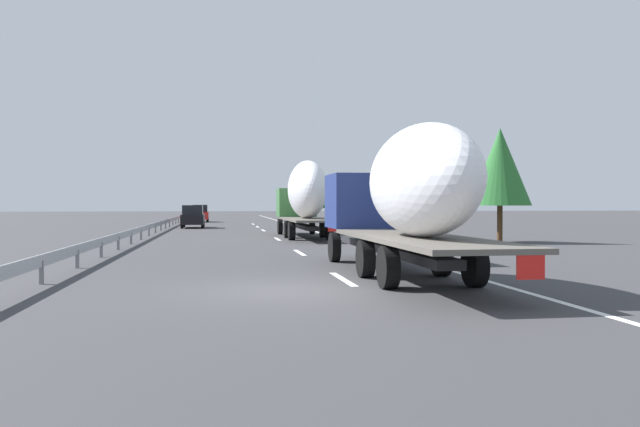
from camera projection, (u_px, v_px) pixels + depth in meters
ground_plane at (238, 228)px, 54.46m from camera, size 260.00×260.00×0.00m
lane_stripe_0 at (343, 279)px, 17.21m from camera, size 3.20×0.20×0.01m
lane_stripe_1 at (300, 253)px, 26.60m from camera, size 3.20×0.20×0.01m
lane_stripe_2 at (277, 239)px, 36.93m from camera, size 3.20×0.20×0.01m
lane_stripe_3 at (263, 230)px, 49.26m from camera, size 3.20×0.20×0.01m
lane_stripe_4 at (257, 227)px, 56.92m from camera, size 3.20×0.20×0.01m
lane_stripe_5 at (253, 224)px, 64.67m from camera, size 3.20×0.20×0.01m
edge_line_right at (295, 226)px, 60.26m from camera, size 110.00×0.20×0.01m
truck_lead at (305, 195)px, 38.59m from camera, size 12.99×2.55×4.62m
truck_trailing at (405, 193)px, 17.64m from camera, size 13.46×2.55×4.09m
car_red_compact at (200, 213)px, 72.39m from camera, size 4.11×1.87×1.97m
car_black_suv at (193, 217)px, 54.36m from camera, size 4.47×1.92×1.95m
road_sign at (302, 203)px, 64.34m from camera, size 0.10×0.90×3.08m
tree_0 at (500, 167)px, 33.90m from camera, size 3.31×3.31×6.13m
tree_1 at (357, 192)px, 61.32m from camera, size 3.64×3.64×5.05m
tree_2 at (349, 192)px, 65.53m from camera, size 3.47×3.47×5.39m
tree_3 at (311, 192)px, 79.78m from camera, size 3.93×3.93×5.76m
guardrail_median at (169, 221)px, 56.48m from camera, size 94.00×0.10×0.76m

